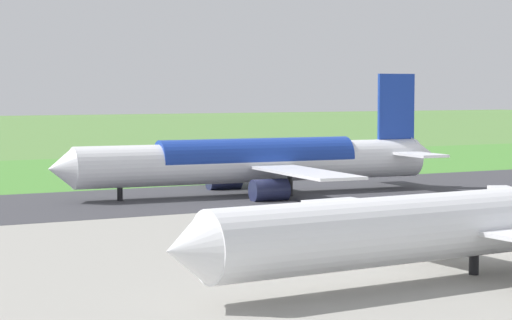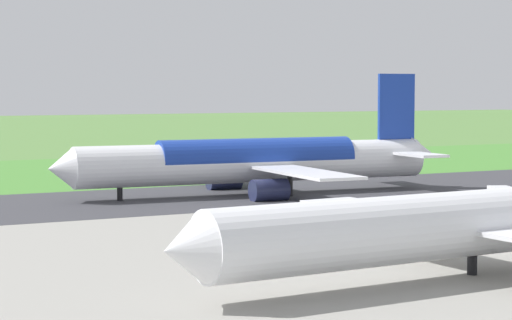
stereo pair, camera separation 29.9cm
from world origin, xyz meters
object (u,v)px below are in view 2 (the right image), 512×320
at_px(service_truck_baggage, 500,197).
at_px(airliner_parked_mid, 476,221).
at_px(traffic_cone_orange, 90,174).
at_px(no_stopping_sign, 144,165).
at_px(airliner_main, 259,161).

bearing_deg(service_truck_baggage, airliner_parked_mid, 45.81).
height_order(airliner_parked_mid, traffic_cone_orange, airliner_parked_mid).
distance_m(airliner_parked_mid, service_truck_baggage, 41.26).
bearing_deg(traffic_cone_orange, no_stopping_sign, 157.83).
height_order(airliner_parked_mid, service_truck_baggage, airliner_parked_mid).
bearing_deg(no_stopping_sign, traffic_cone_orange, -22.17).
xyz_separation_m(service_truck_baggage, no_stopping_sign, (19.77, -59.99, 0.22)).
xyz_separation_m(airliner_main, airliner_parked_mid, (11.99, 56.60, -0.36)).
bearing_deg(airliner_parked_mid, service_truck_baggage, -134.19).
distance_m(airliner_main, airliner_parked_mid, 57.85).
height_order(airliner_parked_mid, no_stopping_sign, airliner_parked_mid).
relative_size(airliner_main, airliner_parked_mid, 1.08).
relative_size(service_truck_baggage, traffic_cone_orange, 11.30).
distance_m(airliner_main, service_truck_baggage, 31.96).
height_order(service_truck_baggage, no_stopping_sign, no_stopping_sign).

